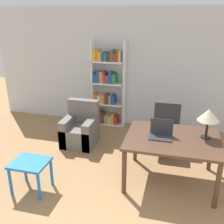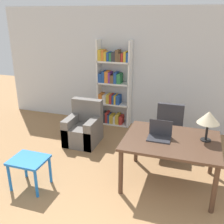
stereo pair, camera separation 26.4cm
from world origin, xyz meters
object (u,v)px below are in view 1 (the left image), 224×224
at_px(laptop, 161,133).
at_px(bookshelf, 107,87).
at_px(desk, 172,143).
at_px(armchair, 81,130).
at_px(office_chair, 166,129).
at_px(side_table_blue, 30,167).
at_px(table_lamp, 209,116).

height_order(laptop, bookshelf, bookshelf).
xyz_separation_m(desk, bookshelf, (-1.59, 2.00, 0.25)).
height_order(desk, armchair, armchair).
distance_m(office_chair, bookshelf, 1.81).
xyz_separation_m(laptop, bookshelf, (-1.41, 2.01, 0.10)).
height_order(laptop, side_table_blue, laptop).
distance_m(table_lamp, side_table_blue, 2.75).
distance_m(table_lamp, office_chair, 1.29).
bearing_deg(table_lamp, desk, -164.72).
bearing_deg(laptop, side_table_blue, -157.61).
relative_size(desk, bookshelf, 0.70).
height_order(table_lamp, office_chair, table_lamp).
bearing_deg(office_chair, side_table_blue, -136.30).
bearing_deg(table_lamp, office_chair, 125.48).
relative_size(side_table_blue, armchair, 0.61).
distance_m(table_lamp, bookshelf, 2.80).
relative_size(laptop, office_chair, 0.37).
bearing_deg(armchair, office_chair, 4.71).
bearing_deg(bookshelf, table_lamp, -41.98).
relative_size(table_lamp, office_chair, 0.49).
relative_size(laptop, armchair, 0.39).
xyz_separation_m(armchair, bookshelf, (0.26, 1.12, 0.63)).
bearing_deg(desk, bookshelf, 128.50).
bearing_deg(bookshelf, armchair, -103.05).
bearing_deg(laptop, desk, 2.91).
bearing_deg(desk, armchair, 154.63).
height_order(side_table_blue, armchair, armchair).
relative_size(office_chair, side_table_blue, 1.74).
xyz_separation_m(desk, side_table_blue, (-2.01, -0.76, -0.27)).
height_order(table_lamp, armchair, table_lamp).
height_order(side_table_blue, bookshelf, bookshelf).
xyz_separation_m(desk, laptop, (-0.18, -0.01, 0.15)).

